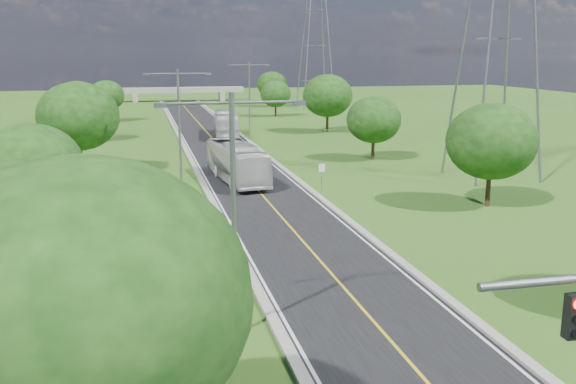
# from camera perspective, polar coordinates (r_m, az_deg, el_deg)

# --- Properties ---
(ground) EXTENTS (260.00, 260.00, 0.00)m
(ground) POSITION_cam_1_polar(r_m,az_deg,el_deg) (74.21, -5.61, 3.43)
(ground) COLOR #325818
(ground) RESTS_ON ground
(road) EXTENTS (8.00, 150.00, 0.06)m
(road) POSITION_cam_1_polar(r_m,az_deg,el_deg) (80.09, -6.19, 4.11)
(road) COLOR black
(road) RESTS_ON ground
(curb_left) EXTENTS (0.50, 150.00, 0.22)m
(curb_left) POSITION_cam_1_polar(r_m,az_deg,el_deg) (79.69, -9.23, 4.03)
(curb_left) COLOR gray
(curb_left) RESTS_ON ground
(curb_right) EXTENTS (0.50, 150.00, 0.22)m
(curb_right) POSITION_cam_1_polar(r_m,az_deg,el_deg) (80.70, -3.19, 4.28)
(curb_right) COLOR gray
(curb_right) RESTS_ON ground
(speed_limit_sign) EXTENTS (0.55, 0.09, 2.40)m
(speed_limit_sign) POSITION_cam_1_polar(r_m,az_deg,el_deg) (53.70, 3.01, 1.75)
(speed_limit_sign) COLOR slate
(speed_limit_sign) RESTS_ON ground
(overpass) EXTENTS (30.00, 3.00, 3.20)m
(overpass) POSITION_cam_1_polar(r_m,az_deg,el_deg) (153.25, -9.67, 8.86)
(overpass) COLOR gray
(overpass) RESTS_ON ground
(streetlight_near_left) EXTENTS (5.90, 0.25, 10.00)m
(streetlight_near_left) POSITION_cam_1_polar(r_m,az_deg,el_deg) (25.56, -4.89, -0.28)
(streetlight_near_left) COLOR slate
(streetlight_near_left) RESTS_ON ground
(streetlight_mid_left) EXTENTS (5.90, 0.25, 10.00)m
(streetlight_mid_left) POSITION_cam_1_polar(r_m,az_deg,el_deg) (58.06, -9.66, 6.73)
(streetlight_mid_left) COLOR slate
(streetlight_mid_left) RESTS_ON ground
(streetlight_far_right) EXTENTS (5.90, 0.25, 10.00)m
(streetlight_far_right) POSITION_cam_1_polar(r_m,az_deg,el_deg) (92.17, -3.46, 8.94)
(streetlight_far_right) COLOR slate
(streetlight_far_right) RESTS_ON ground
(power_tower_near) EXTENTS (9.00, 6.40, 28.00)m
(power_tower_near) POSITION_cam_1_polar(r_m,az_deg,el_deg) (61.44, 18.32, 14.13)
(power_tower_near) COLOR slate
(power_tower_near) RESTS_ON ground
(power_tower_far) EXTENTS (9.00, 6.40, 28.00)m
(power_tower_far) POSITION_cam_1_polar(r_m,az_deg,el_deg) (132.56, 2.48, 13.50)
(power_tower_far) COLOR slate
(power_tower_far) RESTS_ON ground
(tree_lb) EXTENTS (6.30, 6.30, 7.33)m
(tree_lb) POSITION_cam_1_polar(r_m,az_deg,el_deg) (41.77, -21.87, 2.03)
(tree_lb) COLOR black
(tree_lb) RESTS_ON ground
(tree_lc) EXTENTS (7.56, 7.56, 8.79)m
(tree_lc) POSITION_cam_1_polar(r_m,az_deg,el_deg) (63.20, -18.16, 6.41)
(tree_lc) COLOR black
(tree_lc) RESTS_ON ground
(tree_ld) EXTENTS (6.72, 6.72, 7.82)m
(tree_ld) POSITION_cam_1_polar(r_m,az_deg,el_deg) (87.25, -18.18, 7.50)
(tree_ld) COLOR black
(tree_ld) RESTS_ON ground
(tree_le) EXTENTS (5.88, 5.88, 6.84)m
(tree_le) POSITION_cam_1_polar(r_m,az_deg,el_deg) (111.03, -15.85, 8.26)
(tree_le) COLOR black
(tree_le) RESTS_ON ground
(tree_lf) EXTENTS (7.98, 7.98, 9.28)m
(tree_lf) POSITION_cam_1_polar(r_m,az_deg,el_deg) (15.81, -17.81, -9.20)
(tree_lf) COLOR black
(tree_lf) RESTS_ON ground
(tree_rb) EXTENTS (6.72, 6.72, 7.82)m
(tree_rb) POSITION_cam_1_polar(r_m,az_deg,el_deg) (50.17, 17.63, 4.31)
(tree_rb) COLOR black
(tree_rb) RESTS_ON ground
(tree_rc) EXTENTS (5.88, 5.88, 6.84)m
(tree_rc) POSITION_cam_1_polar(r_m,az_deg,el_deg) (69.55, 7.63, 6.38)
(tree_rc) COLOR black
(tree_rc) RESTS_ON ground
(tree_rd) EXTENTS (7.14, 7.14, 8.30)m
(tree_rd) POSITION_cam_1_polar(r_m,az_deg,el_deg) (92.78, 3.54, 8.54)
(tree_rd) COLOR black
(tree_rd) RESTS_ON ground
(tree_re) EXTENTS (5.46, 5.46, 6.35)m
(tree_re) POSITION_cam_1_polar(r_m,az_deg,el_deg) (115.46, -1.11, 8.71)
(tree_re) COLOR black
(tree_re) RESTS_ON ground
(tree_rf) EXTENTS (6.30, 6.30, 7.33)m
(tree_rf) POSITION_cam_1_polar(r_m,az_deg,el_deg) (135.68, -1.44, 9.53)
(tree_rf) COLOR black
(tree_rf) RESTS_ON ground
(bus_outbound) EXTENTS (4.08, 12.56, 3.44)m
(bus_outbound) POSITION_cam_1_polar(r_m,az_deg,el_deg) (88.78, -5.52, 6.07)
(bus_outbound) COLOR silver
(bus_outbound) RESTS_ON road
(bus_inbound) EXTENTS (4.18, 12.54, 3.43)m
(bus_inbound) POSITION_cam_1_polar(r_m,az_deg,el_deg) (57.73, -4.60, 2.66)
(bus_inbound) COLOR beige
(bus_inbound) RESTS_ON road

